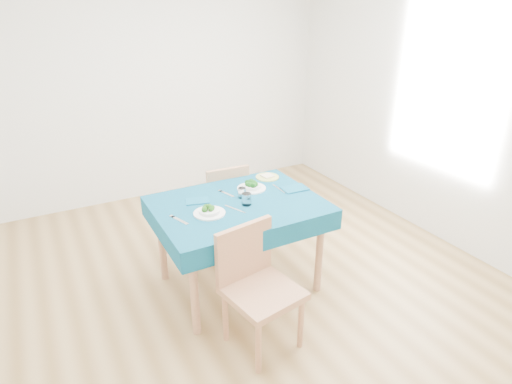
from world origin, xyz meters
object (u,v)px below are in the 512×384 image
chair_far (222,197)px  bowl_far (251,185)px  table (239,245)px  bowl_near (209,209)px  side_plate (267,177)px  chair_near (263,276)px

chair_far → bowl_far: size_ratio=4.13×
table → chair_far: 0.71m
bowl_near → chair_far: bearing=60.4°
bowl_far → side_plate: size_ratio=1.16×
chair_near → bowl_near: size_ratio=4.73×
chair_near → bowl_far: 0.99m
table → bowl_far: bowl_far is taller
bowl_far → side_plate: bowl_far is taller
chair_far → side_plate: (0.30, -0.34, 0.27)m
bowl_near → chair_near: bearing=-80.6°
chair_far → bowl_near: size_ratio=4.20×
chair_near → side_plate: size_ratio=5.40×
chair_far → bowl_far: 0.58m
table → bowl_near: size_ratio=5.38×
chair_far → side_plate: 0.53m
chair_near → bowl_near: 0.68m
chair_near → side_plate: chair_near is taller
bowl_near → side_plate: bowl_near is taller
chair_near → bowl_far: chair_near is taller
bowl_near → bowl_far: (0.49, 0.26, 0.00)m
table → side_plate: side_plate is taller
table → bowl_near: (-0.27, -0.07, 0.41)m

